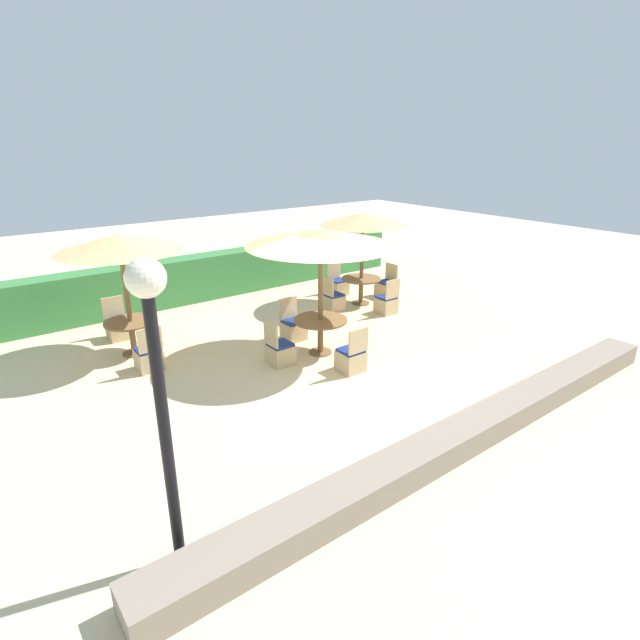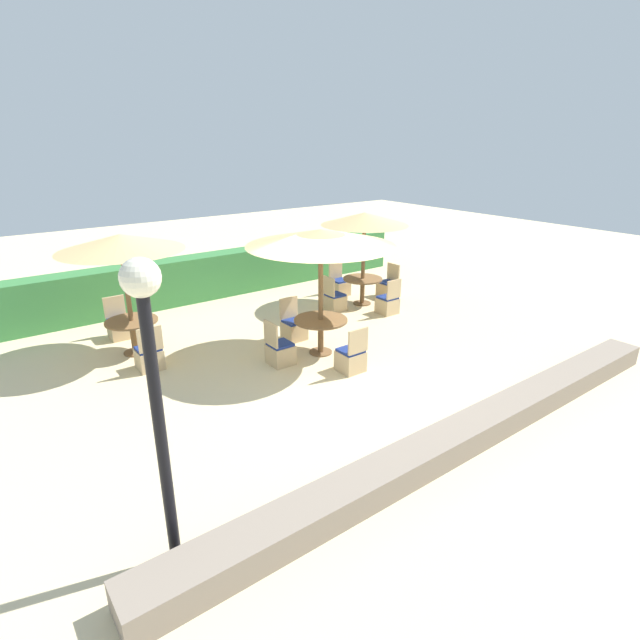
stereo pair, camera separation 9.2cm
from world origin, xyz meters
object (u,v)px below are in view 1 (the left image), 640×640
object	(u,v)px
round_table_back_left	(131,328)
round_table_back_right	(361,284)
patio_chair_back_right_east	(386,287)
patio_chair_back_right_west	(333,301)
patio_chair_center_south	(351,358)
patio_chair_center_north	(293,328)
round_table_center	(320,326)
patio_chair_back_right_south	(387,303)
parasol_back_right	(363,219)
patio_chair_back_left_south	(149,357)
patio_chair_back_right_north	(338,286)
parasol_center	(320,238)
patio_chair_back_left_north	(118,327)
parasol_back_left	(120,243)
patio_chair_center_west	(280,352)
lamp_post	(156,362)

from	to	relation	value
round_table_back_left	round_table_back_right	distance (m)	6.01
patio_chair_back_right_east	patio_chair_back_right_west	bearing A→B (deg)	91.30
patio_chair_center_south	patio_chair_center_north	xyz separation A→B (m)	(0.02, 2.02, 0.00)
round_table_center	patio_chair_back_right_south	size ratio (longest dim) A/B	1.19
patio_chair_center_south	parasol_back_right	distance (m)	4.65
round_table_center	patio_chair_center_south	xyz separation A→B (m)	(-0.05, -1.05, -0.34)
patio_chair_back_left_south	patio_chair_back_right_north	world-z (taller)	same
patio_chair_center_south	patio_chair_back_right_south	size ratio (longest dim) A/B	1.00
parasol_center	patio_chair_back_left_north	bearing A→B (deg)	132.80
parasol_back_left	round_table_back_right	bearing A→B (deg)	-3.56
parasol_back_right	patio_chair_back_right_north	world-z (taller)	parasol_back_right
parasol_back_left	patio_chair_back_right_east	distance (m)	7.32
patio_chair_back_right_north	patio_chair_back_right_east	xyz separation A→B (m)	(0.98, -0.96, 0.00)
patio_chair_back_left_south	patio_chair_center_south	xyz separation A→B (m)	(3.09, -2.41, 0.00)
parasol_back_left	round_table_back_left	xyz separation A→B (m)	(0.00, 0.00, -1.76)
parasol_back_left	patio_chair_back_right_east	xyz separation A→B (m)	(7.01, -0.31, -2.07)
round_table_center	patio_chair_back_right_west	bearing A→B (deg)	45.68
round_table_center	patio_chair_center_north	bearing A→B (deg)	91.64
patio_chair_back_left_north	patio_chair_back_right_south	bearing A→B (deg)	158.12
patio_chair_back_right_north	round_table_back_left	bearing A→B (deg)	6.09
parasol_back_left	patio_chair_center_west	size ratio (longest dim) A/B	2.70
patio_chair_back_right_south	patio_chair_back_right_north	distance (m)	2.00
lamp_post	round_table_back_right	bearing A→B (deg)	36.19
lamp_post	round_table_back_right	size ratio (longest dim) A/B	3.16
patio_chair_back_left_south	round_table_back_right	distance (m)	6.04
patio_chair_center_north	round_table_back_right	size ratio (longest dim) A/B	0.89
patio_chair_back_left_south	patio_chair_center_north	xyz separation A→B (m)	(3.11, -0.40, 0.00)
parasol_back_left	round_table_back_right	world-z (taller)	parasol_back_left
round_table_back_left	patio_chair_back_right_west	size ratio (longest dim) A/B	1.14
patio_chair_back_left_north	patio_chair_back_left_south	size ratio (longest dim) A/B	1.00
parasol_back_right	patio_chair_back_left_south	bearing A→B (deg)	-174.43
round_table_center	patio_chair_back_right_west	xyz separation A→B (m)	(1.92, 1.97, -0.34)
round_table_center	parasol_back_right	distance (m)	3.86
round_table_back_right	patio_chair_back_right_south	bearing A→B (deg)	-89.67
patio_chair_back_right_south	patio_chair_back_right_west	xyz separation A→B (m)	(-0.95, 1.00, 0.00)
patio_chair_back_left_south	round_table_center	xyz separation A→B (m)	(3.14, -1.37, 0.34)
round_table_back_left	patio_chair_center_south	size ratio (longest dim) A/B	1.14
patio_chair_back_left_south	round_table_center	world-z (taller)	patio_chair_back_left_south
parasol_back_left	parasol_center	xyz separation A→B (m)	(3.13, -2.33, 0.10)
patio_chair_back_right_north	round_table_back_right	bearing A→B (deg)	88.38
round_table_back_left	patio_chair_back_right_south	world-z (taller)	patio_chair_back_right_south
round_table_center	parasol_back_left	bearing A→B (deg)	143.39
patio_chair_center_west	patio_chair_back_right_east	size ratio (longest dim) A/B	1.00
patio_chair_back_left_south	patio_chair_back_right_west	distance (m)	5.10
patio_chair_center_north	patio_chair_back_right_north	bearing A→B (deg)	-145.64
round_table_back_left	patio_chair_back_right_east	size ratio (longest dim) A/B	1.14
round_table_back_left	patio_chair_back_right_west	xyz separation A→B (m)	(5.05, -0.36, -0.31)
patio_chair_center_west	parasol_back_right	xyz separation A→B (m)	(3.85, 1.91, 2.02)
patio_chair_back_left_north	patio_chair_back_right_north	bearing A→B (deg)	176.10
patio_chair_back_right_east	patio_chair_center_west	bearing A→B (deg)	112.04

